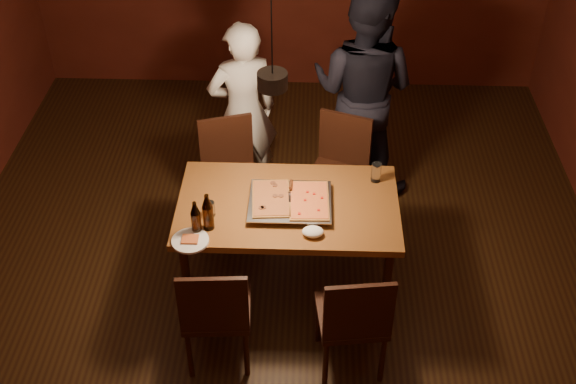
{
  "coord_description": "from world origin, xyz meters",
  "views": [
    {
      "loc": [
        0.22,
        -3.66,
        3.87
      ],
      "look_at": [
        0.09,
        0.09,
        0.85
      ],
      "focal_mm": 45.0,
      "sensor_mm": 36.0,
      "label": 1
    }
  ],
  "objects_px": {
    "chair_far_left": "(229,163)",
    "beer_bottle_b": "(208,212)",
    "chair_far_right": "(340,160)",
    "chair_near_left": "(215,307)",
    "pizza_tray": "(290,203)",
    "pendant_lamp": "(272,79)",
    "chair_near_right": "(355,314)",
    "plate_slice": "(190,241)",
    "beer_bottle_a": "(196,217)",
    "diner_white": "(243,111)",
    "diner_dark": "(363,90)",
    "dining_table": "(288,212)"
  },
  "relations": [
    {
      "from": "plate_slice",
      "to": "chair_near_left",
      "type": "bearing_deg",
      "value": -62.22
    },
    {
      "from": "chair_near_right",
      "to": "pizza_tray",
      "type": "bearing_deg",
      "value": 111.58
    },
    {
      "from": "pizza_tray",
      "to": "diner_dark",
      "type": "relative_size",
      "value": 0.3
    },
    {
      "from": "chair_near_right",
      "to": "pizza_tray",
      "type": "xyz_separation_m",
      "value": [
        -0.42,
        0.76,
        0.24
      ]
    },
    {
      "from": "chair_far_left",
      "to": "pizza_tray",
      "type": "xyz_separation_m",
      "value": [
        0.5,
        -0.75,
        0.24
      ]
    },
    {
      "from": "diner_dark",
      "to": "plate_slice",
      "type": "bearing_deg",
      "value": 79.26
    },
    {
      "from": "chair_near_left",
      "to": "pendant_lamp",
      "type": "xyz_separation_m",
      "value": [
        0.33,
        0.67,
        1.22
      ]
    },
    {
      "from": "chair_near_right",
      "to": "pendant_lamp",
      "type": "distance_m",
      "value": 1.5
    },
    {
      "from": "plate_slice",
      "to": "pendant_lamp",
      "type": "bearing_deg",
      "value": 30.96
    },
    {
      "from": "chair_far_left",
      "to": "chair_near_right",
      "type": "height_order",
      "value": "same"
    },
    {
      "from": "beer_bottle_a",
      "to": "beer_bottle_b",
      "type": "distance_m",
      "value": 0.08
    },
    {
      "from": "chair_near_left",
      "to": "pizza_tray",
      "type": "height_order",
      "value": "chair_near_left"
    },
    {
      "from": "chair_near_left",
      "to": "diner_white",
      "type": "xyz_separation_m",
      "value": [
        0.02,
        1.88,
        0.23
      ]
    },
    {
      "from": "pizza_tray",
      "to": "diner_white",
      "type": "height_order",
      "value": "diner_white"
    },
    {
      "from": "dining_table",
      "to": "diner_white",
      "type": "height_order",
      "value": "diner_white"
    },
    {
      "from": "chair_near_left",
      "to": "chair_near_right",
      "type": "xyz_separation_m",
      "value": [
        0.85,
        -0.03,
        0.0
      ]
    },
    {
      "from": "chair_far_right",
      "to": "diner_white",
      "type": "distance_m",
      "value": 0.87
    },
    {
      "from": "chair_far_left",
      "to": "diner_dark",
      "type": "bearing_deg",
      "value": -170.8
    },
    {
      "from": "dining_table",
      "to": "chair_near_right",
      "type": "relative_size",
      "value": 3.09
    },
    {
      "from": "chair_far_left",
      "to": "beer_bottle_a",
      "type": "bearing_deg",
      "value": 67.4
    },
    {
      "from": "chair_far_right",
      "to": "chair_near_left",
      "type": "relative_size",
      "value": 1.11
    },
    {
      "from": "plate_slice",
      "to": "beer_bottle_a",
      "type": "bearing_deg",
      "value": 73.04
    },
    {
      "from": "pizza_tray",
      "to": "diner_dark",
      "type": "xyz_separation_m",
      "value": [
        0.54,
        1.27,
        0.13
      ]
    },
    {
      "from": "chair_near_right",
      "to": "diner_dark",
      "type": "relative_size",
      "value": 0.27
    },
    {
      "from": "pizza_tray",
      "to": "pendant_lamp",
      "type": "height_order",
      "value": "pendant_lamp"
    },
    {
      "from": "diner_dark",
      "to": "pendant_lamp",
      "type": "bearing_deg",
      "value": 88.81
    },
    {
      "from": "chair_near_right",
      "to": "diner_white",
      "type": "height_order",
      "value": "diner_white"
    },
    {
      "from": "beer_bottle_a",
      "to": "pendant_lamp",
      "type": "xyz_separation_m",
      "value": [
        0.49,
        0.21,
        0.89
      ]
    },
    {
      "from": "chair_far_right",
      "to": "beer_bottle_b",
      "type": "distance_m",
      "value": 1.43
    },
    {
      "from": "chair_far_right",
      "to": "pizza_tray",
      "type": "bearing_deg",
      "value": 86.89
    },
    {
      "from": "diner_white",
      "to": "dining_table",
      "type": "bearing_deg",
      "value": 90.08
    },
    {
      "from": "dining_table",
      "to": "pendant_lamp",
      "type": "relative_size",
      "value": 1.36
    },
    {
      "from": "chair_far_left",
      "to": "beer_bottle_b",
      "type": "relative_size",
      "value": 1.94
    },
    {
      "from": "chair_far_right",
      "to": "diner_dark",
      "type": "distance_m",
      "value": 0.6
    },
    {
      "from": "chair_far_left",
      "to": "pizza_tray",
      "type": "bearing_deg",
      "value": 106.06
    },
    {
      "from": "pizza_tray",
      "to": "beer_bottle_b",
      "type": "bearing_deg",
      "value": -158.59
    },
    {
      "from": "pendant_lamp",
      "to": "beer_bottle_b",
      "type": "bearing_deg",
      "value": -157.45
    },
    {
      "from": "beer_bottle_b",
      "to": "pendant_lamp",
      "type": "distance_m",
      "value": 0.98
    },
    {
      "from": "chair_far_left",
      "to": "plate_slice",
      "type": "relative_size",
      "value": 2.2
    },
    {
      "from": "chair_near_left",
      "to": "beer_bottle_b",
      "type": "distance_m",
      "value": 0.61
    },
    {
      "from": "chair_far_right",
      "to": "diner_white",
      "type": "bearing_deg",
      "value": -1.62
    },
    {
      "from": "chair_far_left",
      "to": "pendant_lamp",
      "type": "xyz_separation_m",
      "value": [
        0.39,
        -0.82,
        1.22
      ]
    },
    {
      "from": "chair_near_left",
      "to": "plate_slice",
      "type": "xyz_separation_m",
      "value": [
        -0.19,
        0.36,
        0.22
      ]
    },
    {
      "from": "dining_table",
      "to": "chair_far_left",
      "type": "height_order",
      "value": "chair_far_left"
    },
    {
      "from": "dining_table",
      "to": "chair_far_left",
      "type": "distance_m",
      "value": 0.88
    },
    {
      "from": "diner_white",
      "to": "diner_dark",
      "type": "height_order",
      "value": "diner_dark"
    },
    {
      "from": "chair_near_left",
      "to": "pendant_lamp",
      "type": "bearing_deg",
      "value": 59.83
    },
    {
      "from": "beer_bottle_a",
      "to": "pendant_lamp",
      "type": "relative_size",
      "value": 0.22
    },
    {
      "from": "pendant_lamp",
      "to": "pizza_tray",
      "type": "bearing_deg",
      "value": 31.95
    },
    {
      "from": "chair_far_left",
      "to": "plate_slice",
      "type": "height_order",
      "value": "chair_far_left"
    }
  ]
}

